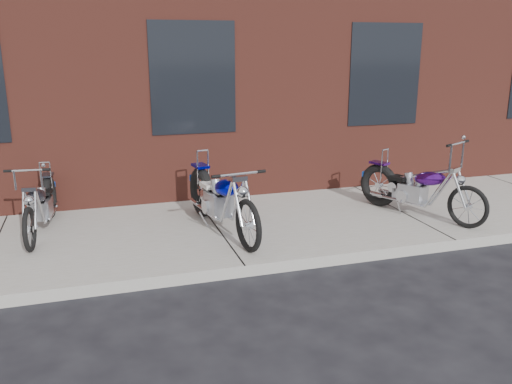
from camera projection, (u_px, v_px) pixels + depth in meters
name	position (u px, v px, depth m)	size (l,w,h in m)	color
ground	(245.00, 277.00, 6.57)	(120.00, 120.00, 0.00)	black
sidewalk	(217.00, 232.00, 7.93)	(22.00, 3.00, 0.15)	gray
chopper_purple	(417.00, 191.00, 8.37)	(1.04, 2.03, 1.23)	black
chopper_blue	(221.00, 201.00, 7.66)	(0.65, 2.40, 1.05)	black
chopper_third	(41.00, 207.00, 7.63)	(0.52, 2.04, 1.04)	black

